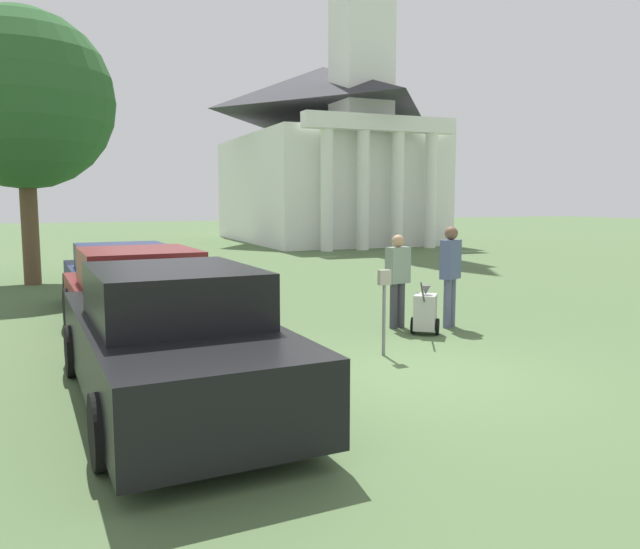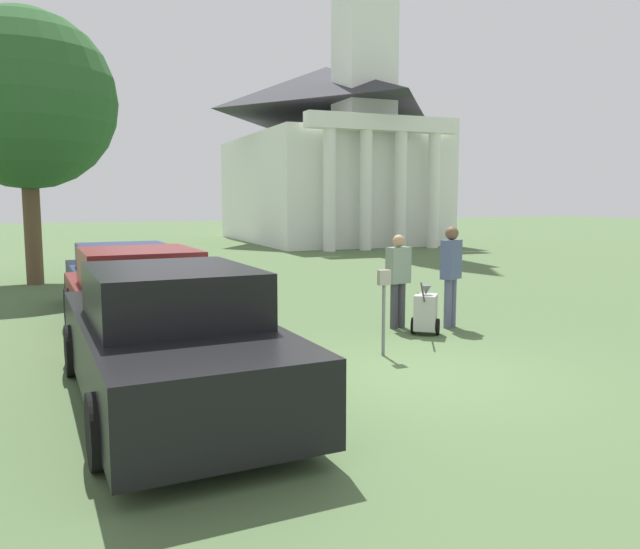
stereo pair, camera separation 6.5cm
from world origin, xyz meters
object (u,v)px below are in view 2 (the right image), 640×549
at_px(parked_car_maroon, 139,299).
at_px(church, 330,139).
at_px(parked_car_black, 169,340).
at_px(parked_car_navy, 124,281).
at_px(parking_meter, 384,296).
at_px(person_supervisor, 451,270).
at_px(person_worker, 398,275).
at_px(equipment_cart, 426,312).

distance_m(parked_car_maroon, church, 25.26).
bearing_deg(parked_car_maroon, parked_car_black, -93.27).
relative_size(parked_car_navy, church, 0.21).
bearing_deg(church, parking_meter, -111.17).
bearing_deg(person_supervisor, parked_car_maroon, -39.04).
distance_m(parked_car_black, church, 28.05).
relative_size(person_worker, person_supervisor, 0.92).
bearing_deg(church, person_supervisor, -107.67).
height_order(parked_car_black, church, church).
height_order(parking_meter, person_supervisor, person_supervisor).
height_order(parked_car_black, parked_car_maroon, parked_car_black).
xyz_separation_m(parked_car_black, equipment_cart, (4.58, 2.00, -0.33)).
bearing_deg(equipment_cart, person_supervisor, 63.31).
relative_size(parked_car_maroon, equipment_cart, 4.80).
height_order(person_worker, church, church).
xyz_separation_m(parked_car_black, parking_meter, (3.23, 0.97, 0.18)).
bearing_deg(person_worker, equipment_cart, 93.59).
xyz_separation_m(parked_car_navy, person_supervisor, (5.30, -3.68, 0.38)).
bearing_deg(equipment_cart, parked_car_navy, 176.56).
bearing_deg(parked_car_black, person_worker, 27.70).
xyz_separation_m(parked_car_black, parked_car_navy, (-0.00, 6.02, -0.05)).
height_order(parked_car_navy, parking_meter, parked_car_navy).
bearing_deg(parked_car_navy, church, 53.09).
height_order(parking_meter, equipment_cart, parking_meter).
height_order(parked_car_black, parked_car_navy, parked_car_black).
relative_size(parking_meter, person_supervisor, 0.70).
bearing_deg(parking_meter, parked_car_navy, 122.63).
height_order(parked_car_maroon, person_supervisor, person_supervisor).
relative_size(parked_car_navy, parking_meter, 3.74).
distance_m(parked_car_navy, person_supervisor, 6.47).
xyz_separation_m(parked_car_maroon, person_supervisor, (5.30, -0.89, 0.34)).
relative_size(parked_car_navy, person_worker, 2.84).
distance_m(parked_car_black, equipment_cart, 5.01).
height_order(parked_car_black, equipment_cart, parked_car_black).
xyz_separation_m(parked_car_maroon, person_worker, (4.40, -0.59, 0.25)).
distance_m(parked_car_black, parked_car_maroon, 3.23).
distance_m(person_supervisor, church, 23.88).
bearing_deg(parked_car_black, church, 60.03).
bearing_deg(church, person_worker, -109.98).
distance_m(parked_car_black, parked_car_navy, 6.02).
bearing_deg(equipment_cart, parking_meter, -104.92).
bearing_deg(person_worker, parked_car_black, 18.90).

